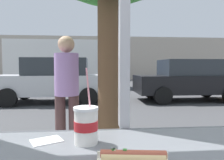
{
  "coord_description": "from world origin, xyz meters",
  "views": [
    {
      "loc": [
        -0.16,
        -0.99,
        1.32
      ],
      "look_at": [
        0.17,
        2.69,
        1.1
      ],
      "focal_mm": 33.45,
      "sensor_mm": 36.0,
      "label": 1
    }
  ],
  "objects_px": {
    "parked_car_silver": "(54,80)",
    "soda_cup_right": "(86,125)",
    "hotdog_tray_far": "(133,159)",
    "box_truck": "(67,63)",
    "pedestrian": "(67,88)",
    "parked_car_black": "(188,80)"
  },
  "relations": [
    {
      "from": "parked_car_silver",
      "to": "soda_cup_right",
      "type": "bearing_deg",
      "value": -78.59
    },
    {
      "from": "hotdog_tray_far",
      "to": "box_truck",
      "type": "height_order",
      "value": "box_truck"
    },
    {
      "from": "soda_cup_right",
      "to": "parked_car_silver",
      "type": "distance_m",
      "value": 7.34
    },
    {
      "from": "hotdog_tray_far",
      "to": "pedestrian",
      "type": "relative_size",
      "value": 0.15
    },
    {
      "from": "hotdog_tray_far",
      "to": "parked_car_black",
      "type": "xyz_separation_m",
      "value": [
        3.63,
        7.4,
        -0.2
      ]
    },
    {
      "from": "hotdog_tray_far",
      "to": "parked_car_silver",
      "type": "bearing_deg",
      "value": 102.24
    },
    {
      "from": "soda_cup_right",
      "to": "parked_car_silver",
      "type": "xyz_separation_m",
      "value": [
        -1.45,
        7.19,
        -0.24
      ]
    },
    {
      "from": "parked_car_silver",
      "to": "pedestrian",
      "type": "xyz_separation_m",
      "value": [
        1.12,
        -5.2,
        0.19
      ]
    },
    {
      "from": "parked_car_black",
      "to": "hotdog_tray_far",
      "type": "bearing_deg",
      "value": -116.14
    },
    {
      "from": "soda_cup_right",
      "to": "box_truck",
      "type": "height_order",
      "value": "box_truck"
    },
    {
      "from": "parked_car_silver",
      "to": "pedestrian",
      "type": "bearing_deg",
      "value": -77.82
    },
    {
      "from": "parked_car_silver",
      "to": "parked_car_black",
      "type": "height_order",
      "value": "parked_car_silver"
    },
    {
      "from": "parked_car_black",
      "to": "box_truck",
      "type": "height_order",
      "value": "box_truck"
    },
    {
      "from": "hotdog_tray_far",
      "to": "parked_car_silver",
      "type": "xyz_separation_m",
      "value": [
        -1.6,
        7.4,
        -0.18
      ]
    },
    {
      "from": "box_truck",
      "to": "parked_car_silver",
      "type": "bearing_deg",
      "value": -87.85
    },
    {
      "from": "parked_car_silver",
      "to": "parked_car_black",
      "type": "xyz_separation_m",
      "value": [
        5.24,
        0.0,
        -0.02
      ]
    },
    {
      "from": "hotdog_tray_far",
      "to": "box_truck",
      "type": "xyz_separation_m",
      "value": [
        -1.81,
        12.82,
        0.58
      ]
    },
    {
      "from": "box_truck",
      "to": "parked_car_black",
      "type": "bearing_deg",
      "value": -44.88
    },
    {
      "from": "box_truck",
      "to": "soda_cup_right",
      "type": "bearing_deg",
      "value": -82.52
    },
    {
      "from": "parked_car_silver",
      "to": "hotdog_tray_far",
      "type": "bearing_deg",
      "value": -77.76
    },
    {
      "from": "box_truck",
      "to": "pedestrian",
      "type": "xyz_separation_m",
      "value": [
        1.33,
        -10.62,
        -0.58
      ]
    },
    {
      "from": "parked_car_black",
      "to": "parked_car_silver",
      "type": "bearing_deg",
      "value": -180.0
    }
  ]
}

